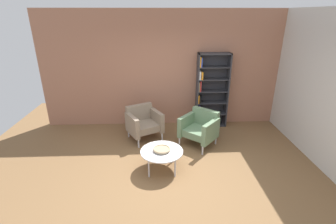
{
  "coord_description": "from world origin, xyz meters",
  "views": [
    {
      "loc": [
        -0.29,
        -3.7,
        2.78
      ],
      "look_at": [
        -0.09,
        0.84,
        0.95
      ],
      "focal_mm": 26.25,
      "sensor_mm": 36.0,
      "label": 1
    }
  ],
  "objects": [
    {
      "name": "armchair_spare_guest",
      "position": [
        0.64,
        1.21,
        0.41
      ],
      "size": [
        0.95,
        0.94,
        0.78
      ],
      "rotation": [
        0.0,
        0.0,
        -0.71
      ],
      "color": "slate",
      "rests_on": "ground_plane"
    },
    {
      "name": "decorative_bowl",
      "position": [
        -0.24,
        0.27,
        0.43
      ],
      "size": [
        0.32,
        0.32,
        0.05
      ],
      "color": "tan",
      "rests_on": "coffee_table_low"
    },
    {
      "name": "bookshelf_tall",
      "position": [
        1.04,
        2.26,
        0.93
      ],
      "size": [
        0.8,
        0.3,
        1.9
      ],
      "color": "#333338",
      "rests_on": "ground_plane"
    },
    {
      "name": "coffee_table_low",
      "position": [
        -0.24,
        0.27,
        0.37
      ],
      "size": [
        0.8,
        0.8,
        0.4
      ],
      "color": "silver",
      "rests_on": "ground_plane"
    },
    {
      "name": "armchair_near_window",
      "position": [
        -0.64,
        1.56,
        0.41
      ],
      "size": [
        0.93,
        0.9,
        0.78
      ],
      "rotation": [
        0.0,
        0.0,
        0.49
      ],
      "color": "gray",
      "rests_on": "ground_plane"
    },
    {
      "name": "ground_plane",
      "position": [
        0.0,
        0.0,
        0.0
      ],
      "size": [
        8.32,
        8.32,
        0.0
      ],
      "primitive_type": "plane",
      "color": "brown"
    },
    {
      "name": "brick_back_panel",
      "position": [
        0.0,
        2.46,
        1.45
      ],
      "size": [
        6.4,
        0.12,
        2.9
      ],
      "primitive_type": "cube",
      "color": "#A87056",
      "rests_on": "ground_plane"
    },
    {
      "name": "plaster_right_partition",
      "position": [
        2.86,
        0.6,
        1.45
      ],
      "size": [
        0.12,
        5.2,
        2.9
      ],
      "primitive_type": "cube",
      "color": "silver",
      "rests_on": "ground_plane"
    }
  ]
}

